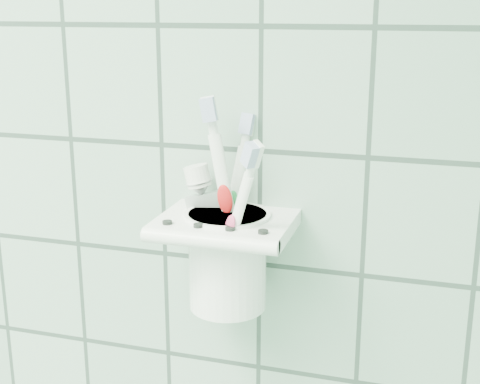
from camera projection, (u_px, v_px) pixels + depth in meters
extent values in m
cube|color=white|center=(237.00, 223.00, 0.71)|extent=(0.05, 0.02, 0.04)
cube|color=white|center=(226.00, 225.00, 0.67)|extent=(0.13, 0.10, 0.01)
cylinder|color=white|center=(209.00, 241.00, 0.62)|extent=(0.13, 0.01, 0.01)
cylinder|color=black|center=(167.00, 223.00, 0.65)|extent=(0.01, 0.01, 0.00)
cylinder|color=black|center=(198.00, 226.00, 0.64)|extent=(0.01, 0.01, 0.00)
cylinder|color=black|center=(230.00, 229.00, 0.63)|extent=(0.01, 0.01, 0.00)
cylinder|color=black|center=(263.00, 232.00, 0.62)|extent=(0.01, 0.01, 0.00)
cylinder|color=white|center=(228.00, 260.00, 0.68)|extent=(0.08, 0.08, 0.10)
cylinder|color=white|center=(227.00, 216.00, 0.67)|extent=(0.09, 0.09, 0.01)
cylinder|color=black|center=(227.00, 215.00, 0.67)|extent=(0.07, 0.07, 0.00)
cylinder|color=white|center=(244.00, 217.00, 0.67)|extent=(0.05, 0.02, 0.17)
cylinder|color=white|center=(244.00, 122.00, 0.65)|extent=(0.01, 0.01, 0.02)
cube|color=silver|center=(243.00, 108.00, 0.64)|extent=(0.02, 0.01, 0.03)
cube|color=white|center=(245.00, 107.00, 0.64)|extent=(0.02, 0.01, 0.03)
ellipsoid|color=red|center=(243.00, 199.00, 0.66)|extent=(0.02, 0.01, 0.03)
cylinder|color=white|center=(214.00, 224.00, 0.68)|extent=(0.03, 0.05, 0.16)
cylinder|color=white|center=(213.00, 137.00, 0.65)|extent=(0.01, 0.01, 0.02)
cube|color=silver|center=(211.00, 125.00, 0.64)|extent=(0.02, 0.01, 0.02)
cube|color=white|center=(213.00, 123.00, 0.65)|extent=(0.02, 0.01, 0.02)
ellipsoid|color=green|center=(212.00, 207.00, 0.67)|extent=(0.02, 0.01, 0.03)
cylinder|color=white|center=(213.00, 227.00, 0.67)|extent=(0.07, 0.05, 0.15)
cylinder|color=white|center=(212.00, 140.00, 0.65)|extent=(0.02, 0.02, 0.02)
cube|color=silver|center=(209.00, 128.00, 0.64)|extent=(0.02, 0.02, 0.02)
cube|color=white|center=(212.00, 127.00, 0.64)|extent=(0.02, 0.02, 0.03)
ellipsoid|color=#D83F72|center=(211.00, 210.00, 0.66)|extent=(0.02, 0.02, 0.03)
cube|color=silver|center=(224.00, 242.00, 0.70)|extent=(0.06, 0.02, 0.11)
cube|color=silver|center=(224.00, 286.00, 0.71)|extent=(0.04, 0.01, 0.02)
cone|color=silver|center=(223.00, 189.00, 0.68)|extent=(0.04, 0.04, 0.02)
cylinder|color=white|center=(223.00, 175.00, 0.68)|extent=(0.04, 0.03, 0.03)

